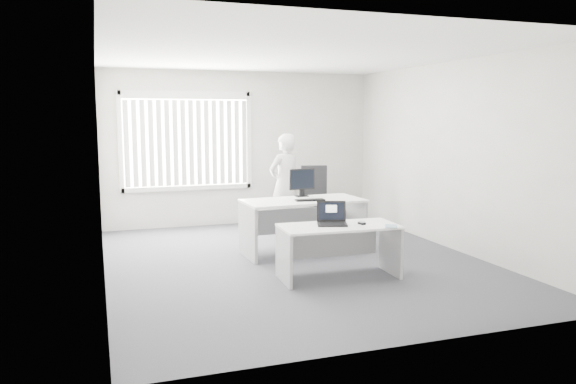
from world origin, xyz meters
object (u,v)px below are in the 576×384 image
object	(u,v)px
office_chair	(315,209)
monitor	(302,183)
person	(285,184)
desk_far	(303,215)
laptop	(332,214)
desk_near	(339,240)

from	to	relation	value
office_chair	monitor	distance (m)	1.65
person	office_chair	bearing A→B (deg)	174.28
desk_far	office_chair	world-z (taller)	office_chair
office_chair	laptop	distance (m)	3.12
desk_far	office_chair	bearing A→B (deg)	59.45
desk_far	monitor	xyz separation A→B (m)	(0.10, 0.31, 0.43)
office_chair	monitor	xyz separation A→B (m)	(-0.75, -1.31, 0.65)
desk_near	monitor	world-z (taller)	monitor
office_chair	monitor	world-z (taller)	monitor
desk_near	desk_far	xyz separation A→B (m)	(0.02, 1.34, 0.09)
person	laptop	world-z (taller)	person
desk_near	office_chair	distance (m)	3.09
person	monitor	xyz separation A→B (m)	(-0.11, -1.14, 0.15)
laptop	monitor	size ratio (longest dim) A/B	0.86
monitor	desk_near	bearing A→B (deg)	-100.97
person	desk_far	bearing A→B (deg)	61.14
laptop	office_chair	bearing A→B (deg)	90.95
laptop	desk_far	bearing A→B (deg)	104.36
person	desk_near	bearing A→B (deg)	64.53
office_chair	laptop	xyz separation A→B (m)	(-0.95, -2.94, 0.46)
desk_near	desk_far	world-z (taller)	desk_far
laptop	monitor	world-z (taller)	monitor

